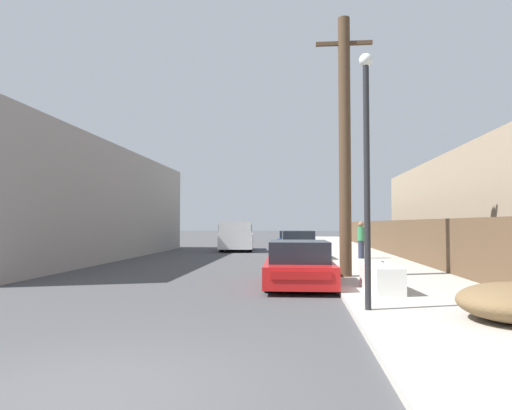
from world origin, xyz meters
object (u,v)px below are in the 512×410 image
utility_pole (345,144)px  pedestrian (361,239)px  parked_sports_car_red (299,265)px  car_parked_far (292,241)px  car_parked_mid (298,247)px  pickup_truck (237,237)px  discarded_fridge (381,278)px  street_lamp (367,161)px

utility_pole → pedestrian: 8.40m
parked_sports_car_red → car_parked_far: size_ratio=0.96×
car_parked_mid → pickup_truck: 8.25m
car_parked_mid → utility_pole: utility_pole is taller
discarded_fridge → car_parked_mid: size_ratio=0.42×
parked_sports_car_red → car_parked_mid: car_parked_mid is taller
car_parked_mid → car_parked_far: size_ratio=0.93×
utility_pole → pedestrian: utility_pole is taller
parked_sports_car_red → pedestrian: 9.54m
pickup_truck → pedestrian: size_ratio=3.04×
discarded_fridge → pedestrian: size_ratio=1.06×
discarded_fridge → car_parked_far: size_ratio=0.40×
car_parked_far → street_lamp: street_lamp is taller
pickup_truck → utility_pole: (5.47, -14.80, 3.41)m
pickup_truck → discarded_fridge: bearing=103.7°
car_parked_far → utility_pole: bearing=-80.2°
parked_sports_car_red → utility_pole: utility_pole is taller
pickup_truck → pedestrian: (6.99, -7.24, 0.10)m
utility_pole → pedestrian: size_ratio=4.70×
discarded_fridge → street_lamp: (-0.70, -2.51, 2.56)m
car_parked_mid → utility_pole: bearing=-81.6°
discarded_fridge → utility_pole: 5.02m
utility_pole → street_lamp: utility_pole is taller
pedestrian → pickup_truck: bearing=134.0°
car_parked_mid → car_parked_far: bearing=89.4°
car_parked_mid → parked_sports_car_red: bearing=-92.8°
parked_sports_car_red → street_lamp: 4.99m
parked_sports_car_red → pedestrian: (3.01, 9.04, 0.44)m
car_parked_far → street_lamp: size_ratio=0.94×
discarded_fridge → utility_pole: size_ratio=0.23×
parked_sports_car_red → car_parked_far: 18.47m
parked_sports_car_red → pedestrian: bearing=70.1°
discarded_fridge → parked_sports_car_red: 2.62m
parked_sports_car_red → street_lamp: bearing=-73.8°
car_parked_far → pickup_truck: size_ratio=0.88×
discarded_fridge → pedestrian: (0.97, 10.69, 0.58)m
utility_pole → car_parked_mid: bearing=101.3°
pedestrian → street_lamp: bearing=-97.2°
discarded_fridge → parked_sports_car_red: parked_sports_car_red is taller
car_parked_mid → pedestrian: pedestrian is taller
car_parked_mid → pedestrian: bearing=-2.9°
parked_sports_car_red → utility_pole: bearing=43.2°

